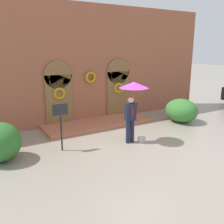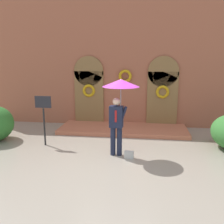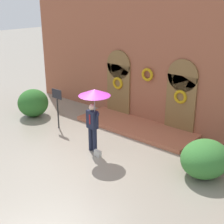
{
  "view_description": "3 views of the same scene",
  "coord_description": "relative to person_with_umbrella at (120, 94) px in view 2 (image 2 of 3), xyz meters",
  "views": [
    {
      "loc": [
        -5.19,
        -7.12,
        3.61
      ],
      "look_at": [
        -0.07,
        1.66,
        0.96
      ],
      "focal_mm": 40.0,
      "sensor_mm": 36.0,
      "label": 1
    },
    {
      "loc": [
        0.85,
        -6.86,
        2.98
      ],
      "look_at": [
        -0.22,
        1.24,
        1.19
      ],
      "focal_mm": 40.0,
      "sensor_mm": 36.0,
      "label": 2
    },
    {
      "loc": [
        7.09,
        -6.93,
        5.33
      ],
      "look_at": [
        0.04,
        1.49,
        1.21
      ],
      "focal_mm": 50.0,
      "sensor_mm": 36.0,
      "label": 3
    }
  ],
  "objects": [
    {
      "name": "person_with_umbrella",
      "position": [
        0.0,
        0.0,
        0.0
      ],
      "size": [
        1.1,
        1.1,
        2.36
      ],
      "color": "#191E33",
      "rests_on": "ground"
    },
    {
      "name": "ground_plane",
      "position": [
        -0.12,
        -0.43,
        -1.91
      ],
      "size": [
        80.0,
        80.0,
        0.0
      ],
      "primitive_type": "plane",
      "color": "gray"
    },
    {
      "name": "sign_post",
      "position": [
        -2.65,
        0.58,
        -0.75
      ],
      "size": [
        0.56,
        0.06,
        1.72
      ],
      "color": "black",
      "rests_on": "ground"
    },
    {
      "name": "handbag",
      "position": [
        0.32,
        -0.2,
        -1.8
      ],
      "size": [
        0.29,
        0.14,
        0.22
      ],
      "primitive_type": "cube",
      "rotation": [
        0.0,
        0.0,
        -0.09
      ],
      "color": "#B7B7B2",
      "rests_on": "ground"
    },
    {
      "name": "building_facade",
      "position": [
        -0.12,
        3.73,
        0.76
      ],
      "size": [
        14.0,
        2.3,
        5.6
      ],
      "color": "#9E563D",
      "rests_on": "ground"
    }
  ]
}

